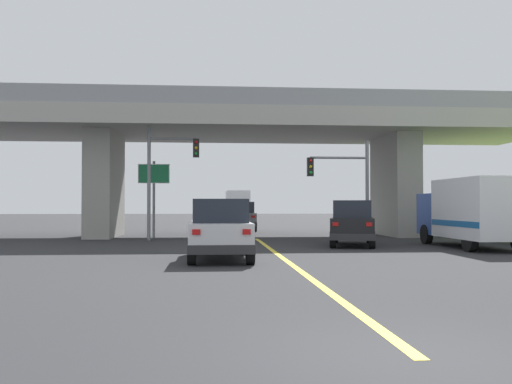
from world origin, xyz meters
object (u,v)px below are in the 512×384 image
(traffic_signal_farside, at_px, (165,167))
(highway_sign, at_px, (154,181))
(suv_crossing, at_px, (352,223))
(suv_lead, at_px, (220,229))
(semi_truck_distant, at_px, (237,206))
(sedan_oncoming, at_px, (241,216))
(traffic_signal_nearside, at_px, (346,179))
(box_truck, at_px, (472,211))

(traffic_signal_farside, height_order, highway_sign, traffic_signal_farside)
(suv_crossing, relative_size, traffic_signal_farside, 0.80)
(suv_lead, height_order, semi_truck_distant, semi_truck_distant)
(suv_lead, relative_size, traffic_signal_farside, 0.79)
(sedan_oncoming, xyz_separation_m, semi_truck_distant, (0.71, 19.68, 0.68))
(traffic_signal_nearside, relative_size, highway_sign, 1.22)
(box_truck, xyz_separation_m, highway_sign, (-14.13, 8.21, 1.56))
(suv_crossing, height_order, traffic_signal_nearside, traffic_signal_nearside)
(traffic_signal_farside, bearing_deg, semi_truck_distant, 80.24)
(sedan_oncoming, height_order, traffic_signal_nearside, traffic_signal_nearside)
(suv_crossing, height_order, box_truck, box_truck)
(box_truck, distance_m, traffic_signal_nearside, 7.14)
(box_truck, relative_size, semi_truck_distant, 0.89)
(box_truck, height_order, traffic_signal_nearside, traffic_signal_nearside)
(suv_crossing, distance_m, semi_truck_distant, 34.86)
(suv_lead, relative_size, traffic_signal_nearside, 0.93)
(sedan_oncoming, xyz_separation_m, highway_sign, (-5.21, -8.57, 2.10))
(highway_sign, xyz_separation_m, semi_truck_distant, (5.92, 28.24, -1.42))
(suv_lead, height_order, traffic_signal_farside, traffic_signal_farside)
(suv_lead, bearing_deg, suv_crossing, 44.83)
(suv_lead, bearing_deg, semi_truck_distant, 86.46)
(suv_lead, xyz_separation_m, suv_crossing, (6.01, 5.98, -0.00))
(box_truck, relative_size, sedan_oncoming, 1.44)
(suv_crossing, xyz_separation_m, semi_truck_distant, (-3.49, 34.68, 0.68))
(traffic_signal_farside, relative_size, semi_truck_distant, 0.81)
(suv_crossing, distance_m, sedan_oncoming, 15.58)
(sedan_oncoming, relative_size, traffic_signal_farside, 0.76)
(semi_truck_distant, bearing_deg, traffic_signal_farside, -99.76)
(suv_crossing, height_order, highway_sign, highway_sign)
(suv_crossing, distance_m, highway_sign, 11.59)
(highway_sign, relative_size, semi_truck_distant, 0.57)
(sedan_oncoming, distance_m, traffic_signal_nearside, 12.34)
(sedan_oncoming, bearing_deg, box_truck, -62.00)
(suv_lead, xyz_separation_m, highway_sign, (-3.40, 12.41, 2.10))
(suv_crossing, bearing_deg, suv_lead, -121.02)
(suv_lead, xyz_separation_m, semi_truck_distant, (2.52, 40.65, 0.68))
(suv_lead, relative_size, suv_crossing, 0.98)
(suv_lead, distance_m, suv_crossing, 8.48)
(suv_crossing, relative_size, highway_sign, 1.15)
(suv_lead, height_order, highway_sign, highway_sign)
(suv_crossing, relative_size, sedan_oncoming, 1.06)
(box_truck, relative_size, highway_sign, 1.57)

